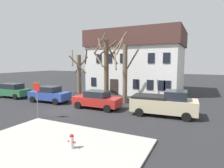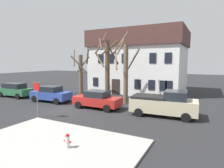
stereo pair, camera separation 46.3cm
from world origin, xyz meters
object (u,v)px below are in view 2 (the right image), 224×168
(car_red_sedan, at_px, (97,99))
(street_sign_pole, at_px, (37,93))
(car_green_wagon, at_px, (15,90))
(tree_bare_near, at_px, (81,73))
(fire_hydrant, at_px, (67,140))
(tree_bare_mid, at_px, (107,67))
(bicycle_leaning, at_px, (74,94))
(car_blue_sedan, at_px, (51,94))
(tree_bare_far, at_px, (125,70))
(building_main, at_px, (139,61))
(pickup_truck_beige, at_px, (164,104))

(car_red_sedan, xyz_separation_m, street_sign_pole, (-2.37, -4.86, 1.13))
(car_green_wagon, height_order, car_red_sedan, car_green_wagon)
(tree_bare_near, height_order, car_red_sedan, tree_bare_near)
(fire_hydrant, bearing_deg, street_sign_pole, 151.51)
(tree_bare_mid, xyz_separation_m, bicycle_leaning, (-4.59, -0.13, -3.44))
(tree_bare_near, xyz_separation_m, car_green_wagon, (-7.09, -4.13, -2.07))
(bicycle_leaning, bearing_deg, tree_bare_near, 70.36)
(car_green_wagon, distance_m, car_blue_sedan, 6.08)
(tree_bare_far, bearing_deg, fire_hydrant, -80.86)
(tree_bare_near, height_order, fire_hydrant, tree_bare_near)
(bicycle_leaning, bearing_deg, car_green_wagon, -155.17)
(fire_hydrant, xyz_separation_m, street_sign_pole, (-5.58, 3.03, 1.48))
(car_blue_sedan, xyz_separation_m, car_red_sedan, (6.06, -0.14, -0.02))
(building_main, relative_size, fire_hydrant, 17.97)
(car_red_sedan, bearing_deg, tree_bare_near, 139.88)
(building_main, height_order, street_sign_pole, building_main)
(building_main, relative_size, car_red_sedan, 2.86)
(car_green_wagon, relative_size, car_blue_sedan, 0.99)
(car_green_wagon, bearing_deg, car_red_sedan, -0.59)
(pickup_truck_beige, bearing_deg, bicycle_leaning, 165.84)
(tree_bare_near, bearing_deg, pickup_truck_beige, -19.37)
(tree_bare_far, height_order, bicycle_leaning, tree_bare_far)
(car_green_wagon, distance_m, car_red_sedan, 12.14)
(car_green_wagon, bearing_deg, bicycle_leaning, 24.83)
(tree_bare_near, height_order, tree_bare_far, tree_bare_far)
(building_main, relative_size, bicycle_leaning, 7.36)
(car_red_sedan, bearing_deg, fire_hydrant, -67.87)
(tree_bare_mid, bearing_deg, tree_bare_far, -2.37)
(tree_bare_mid, distance_m, car_green_wagon, 12.12)
(car_blue_sedan, bearing_deg, building_main, 62.19)
(building_main, distance_m, car_green_wagon, 17.06)
(tree_bare_near, relative_size, car_blue_sedan, 1.30)
(building_main, height_order, bicycle_leaning, building_main)
(building_main, height_order, tree_bare_mid, building_main)
(building_main, bearing_deg, car_green_wagon, -136.58)
(tree_bare_far, xyz_separation_m, pickup_truck_beige, (4.69, -2.94, -2.48))
(fire_hydrant, bearing_deg, car_blue_sedan, 139.10)
(tree_bare_near, xyz_separation_m, car_red_sedan, (5.05, -4.25, -2.13))
(building_main, relative_size, car_green_wagon, 2.84)
(bicycle_leaning, bearing_deg, pickup_truck_beige, -14.16)
(car_red_sedan, relative_size, fire_hydrant, 6.28)
(pickup_truck_beige, height_order, fire_hydrant, pickup_truck_beige)
(tree_bare_mid, bearing_deg, car_green_wagon, -164.02)
(building_main, bearing_deg, tree_bare_mid, -95.64)
(pickup_truck_beige, distance_m, fire_hydrant, 8.73)
(fire_hydrant, bearing_deg, building_main, 99.38)
(tree_bare_far, distance_m, bicycle_leaning, 7.50)
(pickup_truck_beige, distance_m, bicycle_leaning, 11.90)
(tree_bare_mid, bearing_deg, pickup_truck_beige, -23.64)
(car_green_wagon, xyz_separation_m, fire_hydrant, (15.35, -8.01, -0.41))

